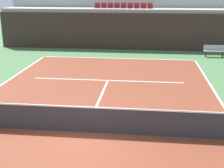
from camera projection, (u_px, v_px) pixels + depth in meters
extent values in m
plane|color=#477042|center=(85.00, 132.00, 11.02)|extent=(80.00, 80.00, 0.00)
cube|color=brown|center=(85.00, 132.00, 11.02)|extent=(11.00, 24.00, 0.01)
cube|color=white|center=(118.00, 58.00, 22.35)|extent=(11.00, 0.10, 0.00)
cube|color=white|center=(108.00, 80.00, 17.09)|extent=(8.26, 0.10, 0.00)
cube|color=white|center=(99.00, 101.00, 14.06)|extent=(0.10, 6.40, 0.00)
cube|color=#33231E|center=(122.00, 31.00, 25.22)|extent=(20.31, 0.30, 2.93)
cube|color=#9E9E99|center=(123.00, 28.00, 26.46)|extent=(20.31, 2.40, 3.20)
cube|color=#9E9E99|center=(125.00, 20.00, 28.62)|extent=(20.31, 2.40, 4.01)
cube|color=maroon|center=(97.00, 8.00, 26.22)|extent=(0.44, 0.44, 0.04)
cube|color=maroon|center=(97.00, 5.00, 26.34)|extent=(0.44, 0.04, 0.40)
cube|color=maroon|center=(104.00, 8.00, 26.16)|extent=(0.44, 0.44, 0.04)
cube|color=maroon|center=(104.00, 5.00, 26.28)|extent=(0.44, 0.04, 0.40)
cube|color=maroon|center=(110.00, 8.00, 26.10)|extent=(0.44, 0.44, 0.04)
cube|color=maroon|center=(110.00, 5.00, 26.22)|extent=(0.44, 0.04, 0.40)
cube|color=maroon|center=(117.00, 8.00, 26.04)|extent=(0.44, 0.44, 0.04)
cube|color=maroon|center=(117.00, 5.00, 26.16)|extent=(0.44, 0.04, 0.40)
cube|color=maroon|center=(123.00, 8.00, 25.98)|extent=(0.44, 0.44, 0.04)
cube|color=maroon|center=(124.00, 5.00, 26.10)|extent=(0.44, 0.04, 0.40)
cube|color=maroon|center=(130.00, 8.00, 25.92)|extent=(0.44, 0.44, 0.04)
cube|color=maroon|center=(130.00, 5.00, 26.04)|extent=(0.44, 0.04, 0.40)
cube|color=maroon|center=(137.00, 8.00, 25.86)|extent=(0.44, 0.44, 0.04)
cube|color=maroon|center=(137.00, 5.00, 25.98)|extent=(0.44, 0.04, 0.40)
cube|color=maroon|center=(143.00, 8.00, 25.80)|extent=(0.44, 0.44, 0.04)
cube|color=maroon|center=(143.00, 5.00, 25.92)|extent=(0.44, 0.04, 0.40)
cube|color=maroon|center=(150.00, 8.00, 25.74)|extent=(0.44, 0.44, 0.04)
cube|color=maroon|center=(150.00, 5.00, 25.86)|extent=(0.44, 0.04, 0.40)
cube|color=#333338|center=(85.00, 120.00, 10.88)|extent=(10.90, 0.02, 0.92)
cube|color=white|center=(85.00, 107.00, 10.74)|extent=(10.90, 0.04, 0.05)
cube|color=#99999E|center=(214.00, 51.00, 22.67)|extent=(1.50, 0.40, 0.05)
cube|color=#99999E|center=(214.00, 48.00, 22.77)|extent=(1.50, 0.04, 0.36)
cube|color=#2D2D33|center=(206.00, 54.00, 22.67)|extent=(0.06, 0.06, 0.42)
cube|color=#2D2D33|center=(223.00, 55.00, 22.54)|extent=(0.06, 0.06, 0.42)
cube|color=#2D2D33|center=(205.00, 54.00, 22.94)|extent=(0.06, 0.06, 0.42)
cube|color=#2D2D33|center=(222.00, 54.00, 22.81)|extent=(0.06, 0.06, 0.42)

